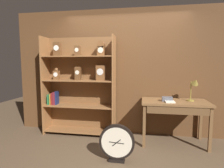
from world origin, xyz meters
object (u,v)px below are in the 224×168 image
Objects in this scene: workbench at (175,107)px; toolbox_small at (167,99)px; open_repair_manual at (169,101)px; round_clock_large at (117,143)px; desk_lamp at (194,86)px; bookshelf at (79,85)px.

workbench is 6.49× the size of toolbox_small.
open_repair_manual is 0.38× the size of round_clock_large.
workbench is 2.05× the size of round_clock_large.
desk_lamp reaches higher than round_clock_large.
toolbox_small reaches higher than open_repair_manual.
round_clock_large is at bearing -136.02° from toolbox_small.
workbench is at bearing 14.36° from toolbox_small.
bookshelf is 1.78m from toolbox_small.
open_repair_manual is 1.22m from round_clock_large.
round_clock_large is (0.95, -1.01, -0.74)m from bookshelf.
desk_lamp is 2.38× the size of toolbox_small.
desk_lamp reaches higher than workbench.
open_repair_manual is at bearing -141.48° from workbench.
bookshelf is 9.25× the size of open_repair_manual.
bookshelf is 2.23m from desk_lamp.
round_clock_large is (-0.81, -0.78, -0.55)m from toolbox_small.
toolbox_small is (1.76, -0.23, -0.19)m from bookshelf.
workbench is 5.40× the size of open_repair_manual.
workbench is 2.73× the size of desk_lamp.
round_clock_large is at bearing -146.34° from desk_lamp.
workbench is at bearing 40.64° from round_clock_large.
bookshelf reaches higher than round_clock_large.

